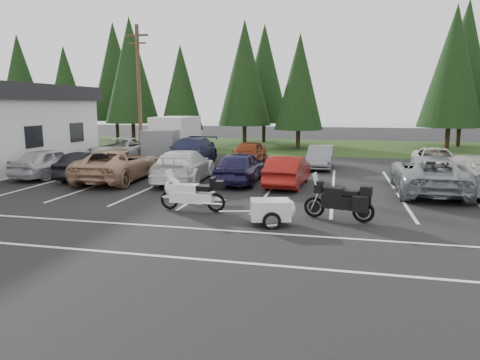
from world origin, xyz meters
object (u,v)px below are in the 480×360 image
car_near_7 (472,173)px  car_near_0 (50,162)px  car_near_1 (89,165)px  cargo_trailer (270,212)px  touring_motorcycle (192,190)px  car_far_4 (435,160)px  adventure_motorcycle (339,197)px  car_near_2 (119,165)px  car_near_4 (240,167)px  utility_pole (139,90)px  box_truck (171,138)px  car_near_5 (288,171)px  car_near_3 (184,166)px  car_far_0 (121,150)px  car_near_6 (428,174)px  car_far_1 (191,152)px  car_far_2 (248,153)px  car_far_3 (321,157)px

car_near_7 → car_near_0: bearing=-3.1°
car_near_1 → cargo_trailer: 12.17m
car_near_1 → touring_motorcycle: 9.00m
car_far_4 → adventure_motorcycle: size_ratio=1.93×
touring_motorcycle → cargo_trailer: size_ratio=1.51×
car_near_2 → car_near_4: size_ratio=1.27×
utility_pole → box_truck: (2.00, 0.50, -3.25)m
car_near_2 → touring_motorcycle: (5.60, -5.07, -0.06)m
car_near_1 → adventure_motorcycle: bearing=156.4°
car_near_4 → car_near_5: 2.35m
utility_pole → box_truck: size_ratio=1.61×
car_near_3 → touring_motorcycle: (2.35, -5.52, -0.04)m
car_far_0 → adventure_motorcycle: (13.93, -11.60, -0.03)m
car_near_3 → car_near_7: size_ratio=0.94×
car_near_6 → touring_motorcycle: 10.22m
car_near_2 → car_far_4: bearing=-161.2°
touring_motorcycle → car_near_3: bearing=113.9°
car_near_0 → car_near_5: car_near_0 is taller
car_near_2 → box_truck: bearing=-88.1°
box_truck → car_near_7: bearing=-25.5°
car_near_1 → car_near_3: car_near_3 is taller
touring_motorcycle → adventure_motorcycle: size_ratio=1.05×
car_near_6 → car_near_7: (1.88, 0.51, 0.03)m
car_far_0 → touring_motorcycle: bearing=-49.0°
car_far_4 → car_near_1: bearing=-156.4°
car_far_1 → adventure_motorcycle: bearing=-52.4°
utility_pole → box_truck: utility_pole is taller
car_near_2 → car_far_0: (-3.27, 6.39, 0.00)m
car_near_4 → car_far_2: (-0.88, 6.02, -0.02)m
car_near_3 → adventure_motorcycle: size_ratio=2.13×
car_far_2 → car_far_0: bearing=-175.4°
box_truck → car_near_4: bearing=-49.9°
car_near_3 → cargo_trailer: size_ratio=3.05×
car_near_2 → car_far_2: car_near_2 is taller
car_near_3 → cargo_trailer: car_near_3 is taller
utility_pole → car_far_2: (7.91, -1.53, -3.95)m
box_truck → car_far_3: bearing=-12.3°
utility_pole → car_near_1: 9.12m
utility_pole → car_far_3: size_ratio=2.21×
car_near_7 → touring_motorcycle: size_ratio=2.14×
car_near_1 → car_far_1: size_ratio=0.72×
car_near_0 → car_near_7: car_near_7 is taller
car_near_5 → utility_pole: bearing=-30.7°
utility_pole → cargo_trailer: bearing=-52.1°
car_far_3 → car_near_2: bearing=-143.5°
car_far_1 → car_far_4: 14.35m
touring_motorcycle → car_near_2: bearing=138.7°
car_far_2 → car_far_4: size_ratio=0.90×
box_truck → car_near_1: (-0.96, -8.63, -0.77)m
car_near_2 → car_near_3: 3.28m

